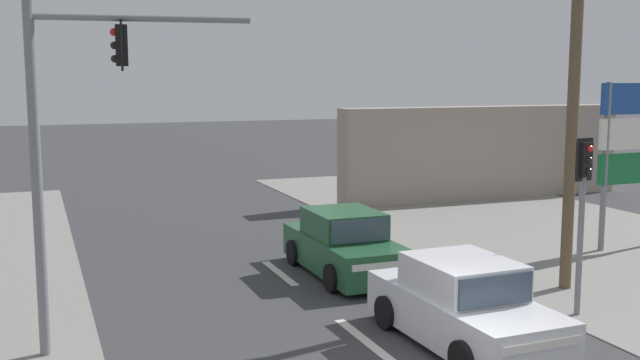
{
  "coord_description": "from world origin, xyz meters",
  "views": [
    {
      "loc": [
        -5.43,
        -8.89,
        4.73
      ],
      "look_at": [
        -0.48,
        4.0,
        2.83
      ],
      "focal_mm": 42.0,
      "sensor_mm": 36.0,
      "label": 1
    }
  ],
  "objects": [
    {
      "name": "traffic_signal_mast",
      "position": [
        -4.88,
        4.19,
        3.83
      ],
      "size": [
        3.67,
        0.55,
        6.0
      ],
      "color": "slate",
      "rests_on": "ground"
    },
    {
      "name": "utility_pole_midground_right",
      "position": [
        5.45,
        4.4,
        4.9
      ],
      "size": [
        3.78,
        0.33,
        9.08
      ],
      "color": "brown",
      "rests_on": "ground"
    },
    {
      "name": "sedan_kerbside_parked",
      "position": [
        1.43,
        7.33,
        0.7
      ],
      "size": [
        1.89,
        4.24,
        1.56
      ],
      "color": "#235633",
      "rests_on": "ground"
    },
    {
      "name": "pedestal_signal_right_kerb",
      "position": [
        4.55,
        2.74,
        2.42
      ],
      "size": [
        0.44,
        0.31,
        3.56
      ],
      "color": "slate",
      "rests_on": "ground"
    },
    {
      "name": "sedan_oncoming_mid",
      "position": [
        1.52,
        2.13,
        0.7
      ],
      "size": [
        1.98,
        4.28,
        1.56
      ],
      "color": "silver",
      "rests_on": "ground"
    },
    {
      "name": "lane_dash_far",
      "position": [
        0.0,
        8.0,
        0.0
      ],
      "size": [
        0.2,
        2.4,
        0.01
      ],
      "primitive_type": "cube",
      "color": "silver",
      "rests_on": "ground"
    },
    {
      "name": "shopfront_wall_far",
      "position": [
        11.0,
        16.0,
        1.8
      ],
      "size": [
        12.0,
        1.0,
        3.6
      ],
      "primitive_type": "cube",
      "color": "#A39384",
      "rests_on": "ground"
    },
    {
      "name": "shopping_plaza_sign",
      "position": [
        9.79,
        7.05,
        2.98
      ],
      "size": [
        2.1,
        0.16,
        4.6
      ],
      "color": "slate",
      "rests_on": "ground"
    },
    {
      "name": "lane_dash_mid",
      "position": [
        0.0,
        3.0,
        0.0
      ],
      "size": [
        0.2,
        2.4,
        0.01
      ],
      "primitive_type": "cube",
      "color": "silver",
      "rests_on": "ground"
    }
  ]
}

